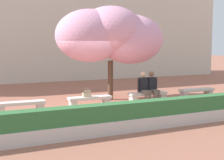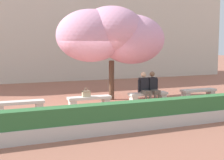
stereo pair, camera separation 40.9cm
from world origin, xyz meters
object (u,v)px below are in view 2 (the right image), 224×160
(cherry_tree_main, at_px, (112,35))
(person_seated_right, at_px, (153,86))
(stone_bench_center, at_px, (89,100))
(stone_bench_near_east, at_px, (148,96))
(handbag, at_px, (86,93))
(stone_bench_east_end, at_px, (198,93))
(stone_bench_near_west, at_px, (20,105))
(person_seated_left, at_px, (144,87))

(cherry_tree_main, bearing_deg, person_seated_right, -51.48)
(stone_bench_center, xyz_separation_m, stone_bench_near_east, (2.50, 0.00, 0.00))
(handbag, bearing_deg, person_seated_right, -0.53)
(stone_bench_near_east, distance_m, cherry_tree_main, 3.01)
(handbag, bearing_deg, stone_bench_east_end, 0.31)
(stone_bench_near_east, distance_m, stone_bench_east_end, 2.50)
(stone_bench_near_west, xyz_separation_m, cherry_tree_main, (4.01, 1.43, 2.46))
(person_seated_right, xyz_separation_m, handbag, (-2.83, 0.03, -0.12))
(stone_bench_near_west, relative_size, handbag, 4.84)
(stone_bench_near_west, relative_size, stone_bench_east_end, 1.00)
(stone_bench_east_end, distance_m, person_seated_right, 2.33)
(stone_bench_near_east, bearing_deg, stone_bench_east_end, 0.00)
(cherry_tree_main, bearing_deg, stone_bench_near_west, -160.40)
(handbag, height_order, cherry_tree_main, cherry_tree_main)
(stone_bench_near_west, bearing_deg, person_seated_right, -0.59)
(handbag, bearing_deg, cherry_tree_main, 41.47)
(stone_bench_near_east, xyz_separation_m, handbag, (-2.63, -0.03, 0.28))
(person_seated_right, bearing_deg, stone_bench_near_east, 165.18)
(person_seated_right, height_order, cherry_tree_main, cherry_tree_main)
(stone_bench_center, relative_size, stone_bench_near_east, 1.00)
(stone_bench_center, xyz_separation_m, cherry_tree_main, (1.52, 1.43, 2.46))
(stone_bench_near_west, bearing_deg, cherry_tree_main, 19.60)
(stone_bench_near_west, distance_m, stone_bench_center, 2.50)
(stone_bench_center, relative_size, handbag, 4.84)
(stone_bench_near_west, distance_m, person_seated_right, 5.21)
(stone_bench_near_east, height_order, person_seated_left, person_seated_left)
(stone_bench_center, relative_size, cherry_tree_main, 0.35)
(stone_bench_east_end, distance_m, handbag, 5.13)
(stone_bench_center, relative_size, person_seated_left, 1.27)
(handbag, bearing_deg, stone_bench_center, 11.94)
(stone_bench_near_east, bearing_deg, cherry_tree_main, 124.38)
(stone_bench_center, xyz_separation_m, person_seated_left, (2.29, -0.05, 0.40))
(stone_bench_near_west, height_order, cherry_tree_main, cherry_tree_main)
(person_seated_left, bearing_deg, stone_bench_center, 178.66)
(person_seated_left, distance_m, person_seated_right, 0.40)
(person_seated_left, distance_m, handbag, 2.43)
(person_seated_left, xyz_separation_m, handbag, (-2.42, 0.03, -0.12))
(stone_bench_east_end, relative_size, person_seated_right, 1.27)
(person_seated_left, bearing_deg, stone_bench_near_east, 14.91)
(stone_bench_east_end, xyz_separation_m, person_seated_left, (-2.70, -0.05, 0.40))
(stone_bench_center, bearing_deg, stone_bench_near_west, 180.00)
(stone_bench_near_east, xyz_separation_m, cherry_tree_main, (-0.98, 1.43, 2.46))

